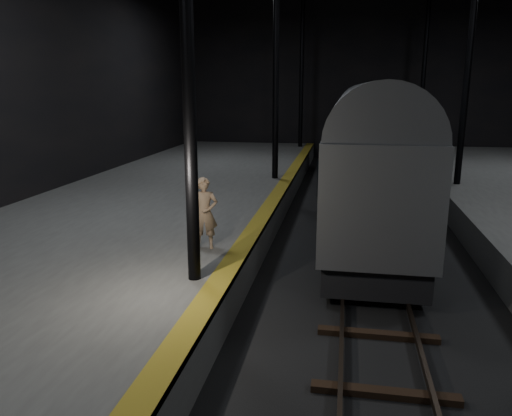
# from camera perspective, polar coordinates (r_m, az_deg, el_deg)

# --- Properties ---
(ground) EXTENTS (44.00, 44.00, 0.00)m
(ground) POSITION_cam_1_polar(r_m,az_deg,el_deg) (14.32, 12.84, -6.72)
(ground) COLOR black
(ground) RESTS_ON ground
(platform_left) EXTENTS (9.00, 43.80, 1.00)m
(platform_left) POSITION_cam_1_polar(r_m,az_deg,el_deg) (15.64, -15.69, -3.21)
(platform_left) COLOR #4E4E4C
(platform_left) RESTS_ON ground
(tactile_strip) EXTENTS (0.50, 43.80, 0.01)m
(tactile_strip) POSITION_cam_1_polar(r_m,az_deg,el_deg) (14.19, -0.16, -2.27)
(tactile_strip) COLOR olive
(tactile_strip) RESTS_ON platform_left
(track) EXTENTS (2.40, 43.00, 0.24)m
(track) POSITION_cam_1_polar(r_m,az_deg,el_deg) (14.29, 12.86, -6.46)
(track) COLOR #3F3328
(track) RESTS_ON ground
(train) EXTENTS (2.77, 18.49, 4.94)m
(train) POSITION_cam_1_polar(r_m,az_deg,el_deg) (19.84, 12.53, 7.15)
(train) COLOR #A3A6AB
(train) RESTS_ON ground
(woman) EXTENTS (0.73, 0.57, 1.78)m
(woman) POSITION_cam_1_polar(r_m,az_deg,el_deg) (12.28, -5.89, -0.61)
(woman) COLOR tan
(woman) RESTS_ON platform_left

